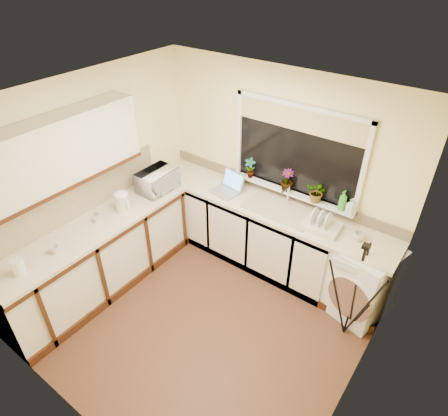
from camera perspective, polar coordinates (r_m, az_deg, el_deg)
floor at (r=4.58m, az=-2.89°, el=-15.72°), size 3.20×3.20×0.00m
ceiling at (r=3.12m, az=-4.21°, el=14.39°), size 3.20×3.20×0.00m
wall_back at (r=4.78m, az=8.08°, el=5.42°), size 3.20×0.00×3.20m
wall_front at (r=3.08m, az=-22.26°, el=-17.34°), size 3.20×0.00×3.20m
wall_left at (r=4.75m, az=-18.56°, el=3.69°), size 0.00×3.00×3.00m
wall_right at (r=3.21m, az=19.98°, el=-13.89°), size 0.00×3.00×3.00m
base_cabinet_back at (r=5.13m, az=2.56°, el=-2.58°), size 2.55×0.60×0.86m
base_cabinet_left at (r=4.86m, az=-17.45°, el=-6.94°), size 0.54×2.40×0.86m
worktop_back at (r=4.73m, az=5.95°, el=0.37°), size 3.20×0.60×0.04m
worktop_left at (r=4.58m, az=-18.41°, el=-2.70°), size 0.60×2.40×0.04m
upper_cabinet at (r=4.17m, az=-23.49°, el=7.17°), size 0.28×1.90×0.70m
splashback_left at (r=4.66m, az=-21.11°, el=1.01°), size 0.02×2.40×0.45m
splashback_back at (r=4.89m, az=7.77°, el=2.76°), size 3.20×0.02×0.14m
window_glass at (r=4.54m, az=10.53°, el=8.17°), size 1.50×0.02×1.00m
window_blind at (r=4.37m, az=10.89°, el=12.47°), size 1.50×0.02×0.25m
windowsill at (r=4.74m, az=9.57°, el=2.37°), size 1.60×0.14×0.03m
sink at (r=4.63m, az=8.08°, el=-0.12°), size 0.82×0.46×0.03m
faucet at (r=4.71m, az=9.27°, el=1.95°), size 0.03×0.03×0.24m
washing_machine at (r=4.61m, az=19.22°, el=-9.82°), size 0.75×0.73×0.88m
laptop at (r=4.91m, az=0.64°, el=3.13°), size 0.38×0.37×0.24m
kettle at (r=4.68m, az=-14.57°, el=0.83°), size 0.17×0.17×0.22m
dish_rack at (r=4.41m, az=13.93°, el=-2.63°), size 0.42×0.33×0.06m
tripod at (r=4.21m, az=18.37°, el=-11.51°), size 0.81×0.81×1.22m
glass_jug at (r=4.19m, az=-27.69°, el=-7.53°), size 0.12×0.12×0.17m
steel_jar at (r=4.60m, az=-17.94°, el=-1.39°), size 0.07×0.07×0.10m
microwave at (r=4.97m, az=-9.66°, el=3.95°), size 0.33×0.49×0.27m
plant_a at (r=4.88m, az=3.78°, el=5.80°), size 0.16×0.12×0.26m
plant_c at (r=4.67m, az=9.16°, el=4.03°), size 0.20×0.20×0.27m
plant_d at (r=4.52m, az=13.39°, el=2.24°), size 0.25×0.23×0.25m
soap_bottle_green at (r=4.46m, az=16.88°, el=1.05°), size 0.11×0.11×0.24m
soap_bottle_clear at (r=4.44m, az=18.02°, el=0.24°), size 0.11×0.11×0.19m
cup_back at (r=4.36m, az=18.98°, el=-3.91°), size 0.12×0.12×0.09m
cup_left at (r=4.32m, az=-23.32°, el=-5.55°), size 0.12×0.12×0.08m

